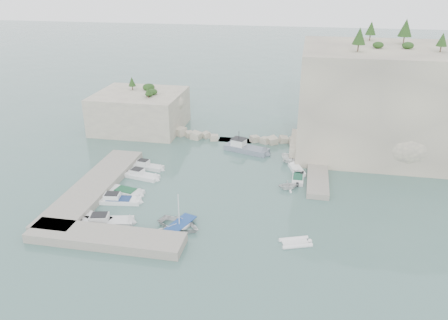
% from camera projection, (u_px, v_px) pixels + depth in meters
% --- Properties ---
extents(ground, '(400.00, 400.00, 0.00)m').
position_uv_depth(ground, '(216.00, 198.00, 58.70)').
color(ground, '#486C66').
rests_on(ground, ground).
extents(cliff_east, '(26.00, 22.00, 17.00)m').
position_uv_depth(cliff_east, '(380.00, 100.00, 72.04)').
color(cliff_east, beige).
rests_on(cliff_east, ground).
extents(cliff_terrace, '(8.00, 10.00, 2.50)m').
position_uv_depth(cliff_terrace, '(315.00, 147.00, 72.16)').
color(cliff_terrace, beige).
rests_on(cliff_terrace, ground).
extents(outcrop_west, '(16.00, 14.00, 7.00)m').
position_uv_depth(outcrop_west, '(140.00, 111.00, 83.29)').
color(outcrop_west, beige).
rests_on(outcrop_west, ground).
extents(quay_west, '(5.00, 24.00, 1.10)m').
position_uv_depth(quay_west, '(94.00, 187.00, 60.53)').
color(quay_west, '#9E9689').
rests_on(quay_west, ground).
extents(quay_south, '(18.00, 4.00, 1.10)m').
position_uv_depth(quay_south, '(106.00, 238.00, 48.96)').
color(quay_south, '#9E9689').
rests_on(quay_south, ground).
extents(ledge_east, '(3.00, 16.00, 0.80)m').
position_uv_depth(ledge_east, '(318.00, 172.00, 65.21)').
color(ledge_east, '#9E9689').
rests_on(ledge_east, ground).
extents(breakwater, '(28.00, 3.00, 1.40)m').
position_uv_depth(breakwater, '(235.00, 137.00, 78.41)').
color(breakwater, beige).
rests_on(breakwater, ground).
extents(motorboat_a, '(5.66, 2.45, 1.40)m').
position_uv_depth(motorboat_a, '(148.00, 168.00, 67.47)').
color(motorboat_a, silver).
rests_on(motorboat_a, ground).
extents(motorboat_b, '(5.98, 3.00, 1.40)m').
position_uv_depth(motorboat_b, '(142.00, 178.00, 64.42)').
color(motorboat_b, white).
rests_on(motorboat_b, ground).
extents(motorboat_c, '(5.76, 3.06, 0.70)m').
position_uv_depth(motorboat_c, '(126.00, 193.00, 59.91)').
color(motorboat_c, silver).
rests_on(motorboat_c, ground).
extents(motorboat_d, '(6.45, 2.67, 1.40)m').
position_uv_depth(motorboat_d, '(119.00, 202.00, 57.57)').
color(motorboat_d, white).
rests_on(motorboat_d, ground).
extents(motorboat_e, '(4.35, 2.78, 0.70)m').
position_uv_depth(motorboat_e, '(98.00, 221.00, 53.36)').
color(motorboat_e, silver).
rests_on(motorboat_e, ground).
extents(motorboat_f, '(7.04, 3.44, 1.40)m').
position_uv_depth(motorboat_f, '(108.00, 224.00, 52.69)').
color(motorboat_f, silver).
rests_on(motorboat_f, ground).
extents(rowboat, '(6.40, 5.44, 1.13)m').
position_uv_depth(rowboat, '(180.00, 228.00, 51.88)').
color(rowboat, silver).
rests_on(rowboat, ground).
extents(inflatable_dinghy, '(4.14, 3.00, 0.44)m').
position_uv_depth(inflatable_dinghy, '(295.00, 244.00, 48.82)').
color(inflatable_dinghy, white).
rests_on(inflatable_dinghy, ground).
extents(tender_east_a, '(3.41, 3.14, 1.50)m').
position_uv_depth(tender_east_a, '(288.00, 189.00, 61.07)').
color(tender_east_a, white).
rests_on(tender_east_a, ground).
extents(tender_east_b, '(1.61, 4.72, 0.70)m').
position_uv_depth(tender_east_b, '(298.00, 180.00, 63.71)').
color(tender_east_b, silver).
rests_on(tender_east_b, ground).
extents(tender_east_c, '(3.02, 4.94, 0.70)m').
position_uv_depth(tender_east_c, '(297.00, 171.00, 66.50)').
color(tender_east_c, white).
rests_on(tender_east_c, ground).
extents(tender_east_d, '(4.98, 2.93, 1.81)m').
position_uv_depth(tender_east_d, '(295.00, 164.00, 68.88)').
color(tender_east_d, white).
rests_on(tender_east_d, ground).
extents(work_boat, '(8.68, 4.86, 2.20)m').
position_uv_depth(work_boat, '(247.00, 151.00, 73.75)').
color(work_boat, slate).
rests_on(work_boat, ground).
extents(rowboat_mast, '(0.10, 0.10, 4.20)m').
position_uv_depth(rowboat_mast, '(179.00, 208.00, 50.82)').
color(rowboat_mast, white).
rests_on(rowboat_mast, rowboat).
extents(vegetation, '(53.48, 13.88, 13.40)m').
position_uv_depth(vegetation, '(354.00, 39.00, 70.44)').
color(vegetation, '#1E4219').
rests_on(vegetation, ground).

